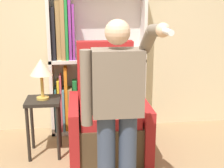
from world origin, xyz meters
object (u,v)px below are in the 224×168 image
object	(u,v)px
armchair	(108,121)
person_standing	(117,106)
bookcase	(85,62)
table_lamp	(41,69)
side_table	(44,112)

from	to	relation	value
armchair	person_standing	world-z (taller)	person_standing
bookcase	table_lamp	size ratio (longest dim) A/B	4.31
armchair	side_table	world-z (taller)	armchair
armchair	person_standing	size ratio (longest dim) A/B	0.80
side_table	table_lamp	xyz separation A→B (m)	(-0.00, 0.00, 0.48)
armchair	side_table	distance (m)	0.72
bookcase	person_standing	xyz separation A→B (m)	(0.21, -1.62, -0.05)
bookcase	side_table	xyz separation A→B (m)	(-0.48, -0.62, -0.43)
bookcase	armchair	bearing A→B (deg)	-70.63
bookcase	person_standing	bearing A→B (deg)	-82.72
person_standing	table_lamp	xyz separation A→B (m)	(-0.69, 0.99, 0.11)
armchair	side_table	size ratio (longest dim) A/B	1.91
person_standing	side_table	distance (m)	1.27
person_standing	side_table	xyz separation A→B (m)	(-0.69, 0.99, -0.38)
side_table	table_lamp	size ratio (longest dim) A/B	1.46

